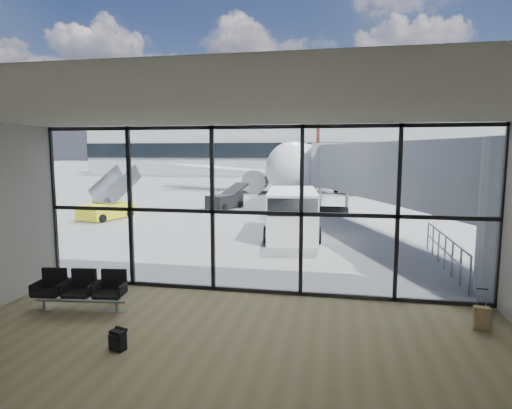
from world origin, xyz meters
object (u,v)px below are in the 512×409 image
(belt_loader, at_px, (226,200))
(mobile_stairs, at_px, (107,209))
(backpack, at_px, (118,340))
(suitcase, at_px, (482,318))
(service_van, at_px, (292,213))
(seating_row, at_px, (82,288))
(airliner, at_px, (310,163))

(belt_loader, distance_m, mobile_stairs, 7.87)
(backpack, distance_m, suitcase, 7.55)
(service_van, xyz_separation_m, mobile_stairs, (-10.96, 3.30, -0.50))
(backpack, distance_m, mobile_stairs, 17.40)
(suitcase, relative_size, mobile_stairs, 0.24)
(seating_row, bearing_deg, airliner, 77.44)
(airliner, xyz_separation_m, belt_loader, (-4.73, -14.02, -2.15))
(seating_row, bearing_deg, belt_loader, 87.47)
(belt_loader, bearing_deg, backpack, -59.18)
(suitcase, relative_size, airliner, 0.03)
(backpack, height_order, mobile_stairs, mobile_stairs)
(service_van, height_order, belt_loader, service_van)
(belt_loader, bearing_deg, mobile_stairs, -112.87)
(seating_row, xyz_separation_m, service_van, (4.07, 9.84, 0.54))
(seating_row, relative_size, suitcase, 2.46)
(mobile_stairs, bearing_deg, seating_row, -45.60)
(suitcase, distance_m, mobile_stairs, 20.41)
(seating_row, distance_m, airliner, 33.02)
(seating_row, distance_m, backpack, 2.69)
(belt_loader, height_order, mobile_stairs, mobile_stairs)
(seating_row, xyz_separation_m, belt_loader, (-1.37, 18.75, 0.00))
(backpack, bearing_deg, mobile_stairs, 139.74)
(seating_row, xyz_separation_m, mobile_stairs, (-6.89, 13.15, 0.04))
(suitcase, height_order, airliner, airliner)
(service_van, bearing_deg, suitcase, -67.92)
(backpack, bearing_deg, airliner, 106.89)
(mobile_stairs, bearing_deg, belt_loader, 62.15)
(suitcase, distance_m, airliner, 32.89)
(airliner, bearing_deg, backpack, -91.98)
(seating_row, relative_size, belt_loader, 0.59)
(seating_row, xyz_separation_m, backpack, (1.94, -1.84, -0.33))
(seating_row, xyz_separation_m, airliner, (3.36, 32.77, 2.15))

